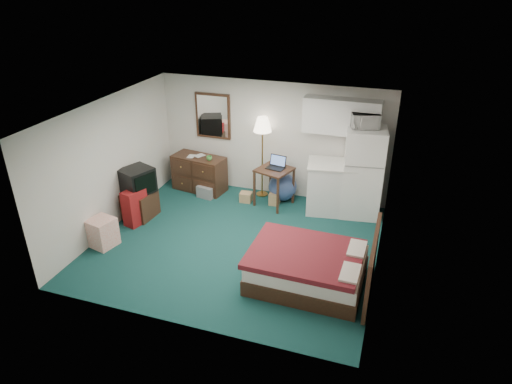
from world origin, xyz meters
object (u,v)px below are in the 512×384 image
(floor_lamp, at_px, (262,157))
(suitcase, at_px, (135,207))
(desk, at_px, (274,187))
(fridge, at_px, (363,172))
(bed, at_px, (307,268))
(tv_stand, at_px, (140,204))
(kitchen_counter, at_px, (331,188))
(dresser, at_px, (199,173))

(floor_lamp, relative_size, suitcase, 2.49)
(floor_lamp, xyz_separation_m, desk, (0.38, -0.36, -0.48))
(floor_lamp, height_order, fridge, fridge)
(floor_lamp, distance_m, desk, 0.71)
(bed, distance_m, tv_stand, 3.84)
(floor_lamp, distance_m, kitchen_counter, 1.62)
(kitchen_counter, relative_size, tv_stand, 1.73)
(fridge, distance_m, bed, 2.73)
(floor_lamp, bearing_deg, tv_stand, -139.98)
(kitchen_counter, distance_m, fridge, 0.71)
(floor_lamp, height_order, desk, floor_lamp)
(floor_lamp, distance_m, suitcase, 2.86)
(floor_lamp, distance_m, tv_stand, 2.74)
(floor_lamp, bearing_deg, suitcase, -134.76)
(fridge, bearing_deg, desk, 178.42)
(dresser, height_order, desk, desk)
(dresser, relative_size, bed, 0.67)
(dresser, distance_m, suitcase, 1.88)
(floor_lamp, relative_size, fridge, 0.98)
(dresser, height_order, bed, dresser)
(bed, distance_m, suitcase, 3.70)
(dresser, xyz_separation_m, kitchen_counter, (2.98, -0.06, 0.11))
(dresser, relative_size, suitcase, 1.64)
(tv_stand, xyz_separation_m, suitcase, (0.07, -0.28, 0.09))
(desk, height_order, suitcase, desk)
(kitchen_counter, xyz_separation_m, tv_stand, (-3.60, -1.46, -0.24))
(dresser, height_order, fridge, fridge)
(fridge, xyz_separation_m, tv_stand, (-4.19, -1.55, -0.64))
(kitchen_counter, xyz_separation_m, bed, (0.08, -2.52, -0.23))
(suitcase, bearing_deg, floor_lamp, 60.42)
(bed, bearing_deg, desk, 118.82)
(bed, bearing_deg, floor_lamp, 121.79)
(kitchen_counter, bearing_deg, tv_stand, -166.60)
(desk, height_order, kitchen_counter, kitchen_counter)
(bed, bearing_deg, tv_stand, 165.12)
(desk, relative_size, kitchen_counter, 0.80)
(bed, relative_size, tv_stand, 2.97)
(fridge, bearing_deg, floor_lamp, 167.69)
(floor_lamp, relative_size, bed, 1.01)
(kitchen_counter, bearing_deg, floor_lamp, 162.00)
(floor_lamp, bearing_deg, fridge, -4.53)
(dresser, bearing_deg, desk, 3.59)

